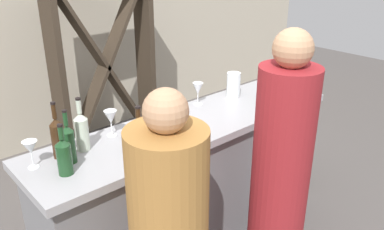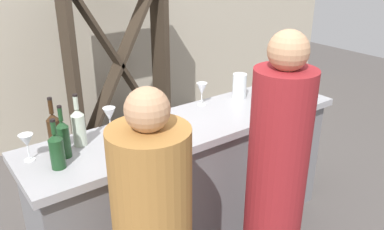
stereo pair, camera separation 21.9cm
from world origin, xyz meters
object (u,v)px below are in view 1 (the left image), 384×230
Objects in this scene: wine_bottle_center_olive_green at (69,143)px; wine_rack at (105,66)px; wine_glass_near_left at (30,148)px; wine_glass_near_center at (111,118)px; wine_bottle_second_left_amber_brown at (58,137)px; person_center_guest at (280,173)px; wine_bottle_far_right_dark_green at (265,90)px; water_pitcher at (233,85)px; wine_bottle_second_right_clear_pale at (82,130)px; wine_bottle_leftmost_olive_green at (64,155)px; wine_glass_near_right at (198,89)px; wine_bottle_rightmost_amber_brown at (139,135)px.

wine_rack is at bearing 54.85° from wine_bottle_center_olive_green.
wine_glass_near_center is at bearing 6.89° from wine_glass_near_left.
wine_bottle_second_left_amber_brown is 1.31m from person_center_guest.
wine_bottle_far_right_dark_green is at bearing -5.91° from wine_bottle_center_olive_green.
water_pitcher is at bearing -0.89° from wine_glass_near_center.
wine_bottle_far_right_dark_green is (1.34, -0.24, -0.00)m from wine_bottle_second_right_clear_pale.
wine_glass_near_right is (1.16, 0.27, 0.01)m from wine_bottle_leftmost_olive_green.
wine_bottle_center_olive_green is at bearing -170.81° from wine_glass_near_right.
wine_bottle_leftmost_olive_green is 1.68× the size of wine_glass_near_center.
wine_bottle_second_right_clear_pale reaches higher than wine_bottle_rightmost_amber_brown.
wine_bottle_second_right_clear_pale reaches higher than wine_bottle_leftmost_olive_green.
wine_bottle_rightmost_amber_brown is 1.10m from wine_bottle_far_right_dark_green.
wine_bottle_far_right_dark_green is (1.53, -0.06, 0.01)m from wine_bottle_leftmost_olive_green.
wine_glass_near_right is (1.27, 0.10, 0.00)m from wine_glass_near_left.
wine_glass_near_right is (1.11, 0.08, -0.01)m from wine_bottle_second_left_amber_brown.
wine_glass_near_center is at bearing 13.52° from wine_bottle_second_right_clear_pale.
wine_glass_near_center is (-0.80, -1.48, 0.15)m from wine_rack.
water_pitcher is (1.59, 0.05, -0.02)m from wine_glass_near_left.
wine_rack is at bearing 66.02° from wine_bottle_rightmost_amber_brown.
wine_bottle_second_left_amber_brown is 1.43m from water_pitcher.
wine_bottle_rightmost_amber_brown is at bearing 179.70° from wine_bottle_far_right_dark_green.
person_center_guest is at bearing -31.76° from wine_glass_near_left.
wine_bottle_leftmost_olive_green is at bearing -166.82° from wine_glass_near_right.
wine_bottle_second_left_amber_brown is at bearing 73.36° from person_center_guest.
wine_bottle_second_left_amber_brown reaches higher than wine_glass_near_center.
wine_glass_near_left is 0.52m from wine_glass_near_center.
wine_bottle_center_olive_green is 1.11× the size of wine_bottle_rightmost_amber_brown.
wine_bottle_second_right_clear_pale is 1.92× the size of wine_glass_near_center.
wine_bottle_second_right_clear_pale reaches higher than wine_bottle_far_right_dark_green.
wine_bottle_rightmost_amber_brown reaches higher than wine_glass_near_right.
wine_bottle_center_olive_green reaches higher than wine_bottle_rightmost_amber_brown.
wine_bottle_second_left_amber_brown is at bearing 6.05° from wine_glass_near_left.
wine_bottle_center_olive_green is at bearing -157.75° from wine_glass_near_center.
wine_glass_near_center is 0.99× the size of wine_glass_near_right.
wine_bottle_rightmost_amber_brown is at bearing -22.27° from wine_bottle_center_olive_green.
wine_glass_near_left is at bearing -178.16° from wine_bottle_second_right_clear_pale.
water_pitcher is at bearing -79.50° from wine_rack.
wine_bottle_center_olive_green is at bearing -79.24° from wine_bottle_second_left_amber_brown.
wine_glass_near_center is at bearing 29.70° from wine_bottle_leftmost_olive_green.
wine_bottle_rightmost_amber_brown is (0.37, -0.24, -0.02)m from wine_bottle_second_left_amber_brown.
wine_bottle_far_right_dark_green is at bearing -7.95° from wine_glass_near_left.
wine_rack is 5.51× the size of wine_bottle_second_left_amber_brown.
wine_glass_near_right reaches higher than wine_glass_near_left.
person_center_guest is at bearing -33.04° from wine_bottle_center_olive_green.
wine_bottle_leftmost_olive_green is 0.20m from wine_glass_near_left.
person_center_guest reaches higher than wine_bottle_second_left_amber_brown.
wine_bottle_second_right_clear_pale is 1.29m from water_pitcher.
wine_bottle_far_right_dark_green is 1.85× the size of wine_glass_near_center.
wine_glass_near_right is at bearing 4.27° from wine_bottle_second_left_amber_brown.
wine_glass_near_right is (-0.05, -1.44, 0.15)m from wine_rack.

